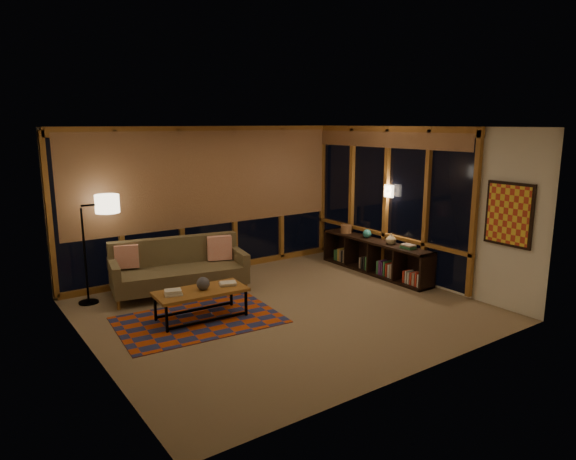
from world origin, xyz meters
TOP-DOWN VIEW (x-y plane):
  - floor at (0.00, 0.00)m, footprint 5.50×5.00m
  - ceiling at (0.00, 0.00)m, footprint 5.50×5.00m
  - walls at (0.00, 0.00)m, footprint 5.51×5.01m
  - window_wall_back at (0.00, 2.43)m, footprint 5.30×0.16m
  - window_wall_right at (2.68, 0.60)m, footprint 0.16×3.70m
  - wall_art at (2.71, -1.85)m, footprint 0.06×0.74m
  - wall_sconce at (2.62, 0.45)m, footprint 0.12×0.18m
  - sofa at (-0.97, 1.60)m, footprint 2.26×1.24m
  - pillow_left at (-1.70, 1.97)m, footprint 0.39×0.24m
  - pillow_right at (-0.21, 1.63)m, footprint 0.43×0.26m
  - area_rug at (-1.23, 0.35)m, footprint 2.35×1.67m
  - coffee_table at (-1.17, 0.39)m, footprint 1.32×0.67m
  - book_stack_a at (-1.57, 0.43)m, footprint 0.27×0.24m
  - book_stack_b at (-0.74, 0.37)m, footprint 0.30×0.27m
  - ceramic_pot at (-1.13, 0.39)m, footprint 0.22×0.22m
  - floor_lamp at (-2.32, 2.00)m, footprint 0.57×0.38m
  - bookshelf at (2.49, 0.62)m, footprint 0.40×2.52m
  - basket at (2.47, 1.41)m, footprint 0.23×0.23m
  - teal_bowl at (2.49, 0.84)m, footprint 0.18×0.18m
  - vase at (2.49, 0.23)m, footprint 0.22×0.22m
  - shelf_book_stack at (2.49, -0.17)m, footprint 0.22×0.27m

SIDE VIEW (x-z plane):
  - floor at x=0.00m, z-range -0.01..0.01m
  - area_rug at x=-1.23m, z-range 0.00..0.01m
  - coffee_table at x=-1.17m, z-range 0.00..0.43m
  - bookshelf at x=2.49m, z-range 0.00..0.63m
  - sofa at x=-0.97m, z-range 0.00..0.87m
  - book_stack_b at x=-0.74m, z-range 0.43..0.48m
  - book_stack_a at x=-1.57m, z-range 0.43..0.50m
  - ceramic_pot at x=-1.13m, z-range 0.43..0.62m
  - pillow_left at x=-1.70m, z-range 0.44..0.81m
  - pillow_right at x=-0.21m, z-range 0.44..0.85m
  - shelf_book_stack at x=2.49m, z-range 0.63..0.70m
  - basket at x=2.47m, z-range 0.63..0.79m
  - teal_bowl at x=2.49m, z-range 0.63..0.79m
  - vase at x=2.49m, z-range 0.63..0.83m
  - floor_lamp at x=-2.32m, z-range 0.00..1.68m
  - walls at x=0.00m, z-range 0.00..2.70m
  - window_wall_back at x=0.00m, z-range 0.05..2.65m
  - window_wall_right at x=2.68m, z-range 0.05..2.65m
  - wall_art at x=2.71m, z-range 0.98..1.92m
  - wall_sconce at x=2.62m, z-range 1.44..1.66m
  - ceiling at x=0.00m, z-range 2.70..2.71m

